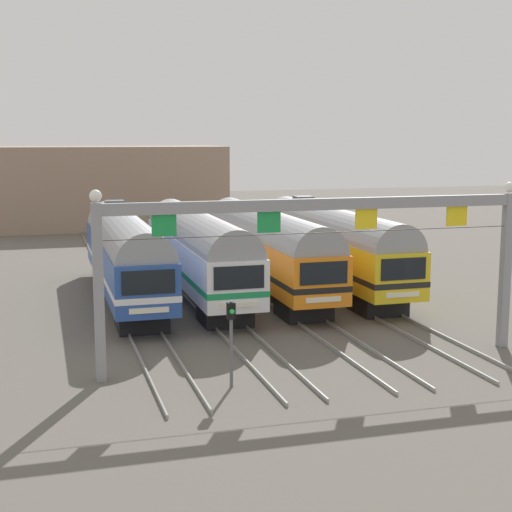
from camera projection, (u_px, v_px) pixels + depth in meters
ground_plane at (233, 295)px, 42.75m from camera, size 160.00×160.00×0.00m
track_bed at (179, 250)px, 58.88m from camera, size 13.42×70.00×0.15m
commuter_train_blue at (125, 252)px, 40.71m from camera, size 2.88×18.06×5.05m
commuter_train_white at (198, 249)px, 41.79m from camera, size 2.88×18.06×4.77m
commuter_train_orange at (267, 246)px, 42.87m from camera, size 2.88×18.06×4.77m
commuter_train_yellow at (332, 243)px, 43.95m from camera, size 2.88×18.06×5.05m
catenary_gantry at (318, 234)px, 29.14m from camera, size 17.16×0.44×6.97m
yard_signal_mast at (231, 327)px, 26.61m from camera, size 0.28×0.35×3.13m
maintenance_building at (106, 187)px, 74.56m from camera, size 22.67×10.00×7.86m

